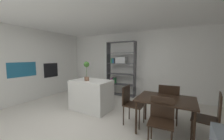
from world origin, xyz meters
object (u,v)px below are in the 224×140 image
object	(u,v)px
dining_chair_island_side	(130,101)
dining_chair_window_side	(212,115)
potted_plant_on_island	(87,69)
built_in_oven	(51,70)
open_bookshelf	(120,68)
dining_table	(166,102)
dining_chair_near	(161,117)
kitchen_island	(91,95)
dining_chair_far	(168,100)

from	to	relation	value
dining_chair_island_side	dining_chair_window_side	bearing A→B (deg)	-89.97
potted_plant_on_island	dining_chair_island_side	xyz separation A→B (m)	(1.42, -0.13, -0.69)
built_in_oven	dining_chair_window_side	distance (m)	5.35
open_bookshelf	dining_table	xyz separation A→B (m)	(2.06, -2.07, -0.47)
built_in_oven	open_bookshelf	xyz separation A→B (m)	(2.43, 1.43, 0.08)
potted_plant_on_island	dining_table	distance (m)	2.28
dining_chair_window_side	dining_chair_near	bearing A→B (deg)	-53.24
kitchen_island	dining_chair_window_side	size ratio (longest dim) A/B	1.21
dining_chair_near	dining_chair_far	distance (m)	0.91
open_bookshelf	dining_chair_far	world-z (taller)	open_bookshelf
open_bookshelf	dining_chair_window_side	bearing A→B (deg)	-36.09
kitchen_island	dining_chair_island_side	distance (m)	1.36
kitchen_island	potted_plant_on_island	size ratio (longest dim) A/B	2.05
dining_table	dining_chair_far	world-z (taller)	dining_chair_far
built_in_oven	kitchen_island	bearing A→B (deg)	-9.51
potted_plant_on_island	open_bookshelf	xyz separation A→B (m)	(0.14, 1.94, -0.10)
potted_plant_on_island	dining_chair_window_side	distance (m)	3.07
dining_table	dining_chair_near	xyz separation A→B (m)	(-0.01, -0.46, -0.14)
open_bookshelf	dining_chair_island_side	bearing A→B (deg)	-58.18
kitchen_island	open_bookshelf	bearing A→B (deg)	88.20
built_in_oven	potted_plant_on_island	world-z (taller)	potted_plant_on_island
dining_table	dining_chair_far	size ratio (longest dim) A/B	1.21
dining_table	dining_chair_near	world-z (taller)	dining_chair_near
built_in_oven	dining_table	distance (m)	4.56
open_bookshelf	dining_chair_window_side	distance (m)	3.58
dining_chair_window_side	dining_chair_far	distance (m)	0.91
kitchen_island	potted_plant_on_island	distance (m)	0.80
dining_chair_window_side	dining_chair_island_side	world-z (taller)	dining_chair_window_side
dining_chair_window_side	dining_chair_far	size ratio (longest dim) A/B	1.02
dining_chair_far	dining_chair_island_side	world-z (taller)	dining_chair_far
potted_plant_on_island	dining_table	world-z (taller)	potted_plant_on_island
dining_chair_window_side	built_in_oven	bearing A→B (deg)	-89.48
kitchen_island	dining_chair_far	xyz separation A→B (m)	(2.13, 0.22, 0.12)
dining_chair_far	dining_table	bearing A→B (deg)	83.73
potted_plant_on_island	dining_chair_island_side	world-z (taller)	potted_plant_on_island
open_bookshelf	dining_chair_island_side	xyz separation A→B (m)	(1.28, -2.07, -0.59)
dining_chair_window_side	dining_chair_far	world-z (taller)	dining_chair_window_side
dining_chair_near	dining_chair_far	bearing A→B (deg)	85.05
built_in_oven	dining_chair_far	xyz separation A→B (m)	(4.51, -0.18, -0.49)
dining_chair_far	dining_chair_window_side	bearing A→B (deg)	144.12
built_in_oven	dining_chair_far	bearing A→B (deg)	-2.31
open_bookshelf	dining_chair_far	bearing A→B (deg)	-37.94
potted_plant_on_island	dining_chair_far	world-z (taller)	potted_plant_on_island
built_in_oven	dining_table	size ratio (longest dim) A/B	0.53
kitchen_island	dining_chair_far	bearing A→B (deg)	5.79
open_bookshelf	dining_chair_near	xyz separation A→B (m)	(2.06, -2.53, -0.61)
kitchen_island	dining_chair_near	xyz separation A→B (m)	(2.12, -0.69, 0.07)
kitchen_island	dining_chair_island_side	world-z (taller)	dining_chair_island_side
open_bookshelf	kitchen_island	bearing A→B (deg)	-91.80
dining_chair_far	dining_chair_island_side	distance (m)	0.91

